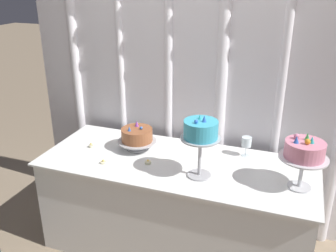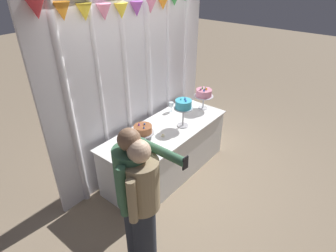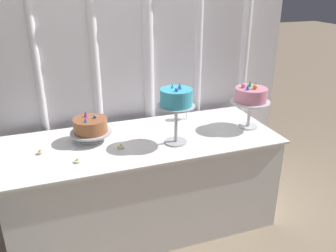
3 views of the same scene
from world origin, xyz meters
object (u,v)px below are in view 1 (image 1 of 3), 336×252
Objects in this scene: wine_glass at (247,142)px; tealight_far_left at (91,146)px; cake_table at (176,205)px; cake_display_rightmost at (304,152)px; tealight_near_left at (103,162)px; cake_display_leftmost at (137,136)px; cake_display_center at (201,133)px; tealight_near_right at (148,162)px.

tealight_far_left is at bearing -167.19° from wine_glass.
cake_table is at bearing -149.60° from wine_glass.
tealight_far_left is (-1.63, 0.07, -0.25)m from cake_display_rightmost.
cake_display_leftmost is at bearing 66.10° from tealight_near_left.
cake_display_center reaches higher than wine_glass.
cake_display_rightmost is (0.67, 0.08, -0.07)m from cake_display_center.
tealight_near_left is at bearing -160.90° from tealight_near_right.
cake_display_rightmost is 9.72× the size of tealight_far_left.
cake_display_leftmost is 0.68m from cake_display_center.
cake_table is 0.77m from cake_display_center.
tealight_near_right is (-0.19, -0.10, 0.41)m from cake_table.
wine_glass reaches higher than tealight_far_left.
cake_display_rightmost reaches higher than tealight_far_left.
cake_display_leftmost is 0.87m from wine_glass.
tealight_far_left is 0.81× the size of tealight_near_right.
tealight_near_left is (-0.73, -0.07, -0.32)m from cake_display_center.
cake_table is 6.65× the size of cake_display_leftmost.
cake_display_center is at bearing -121.47° from wine_glass.
wine_glass is 3.35× the size of tealight_near_left.
tealight_far_left is (-0.37, -0.10, -0.10)m from cake_display_leftmost.
wine_glass is (0.85, 0.18, 0.00)m from cake_display_leftmost.
tealight_near_right is (0.18, -0.20, -0.10)m from cake_display_leftmost.
tealight_far_left is (-0.74, 0.00, 0.41)m from cake_table.
cake_display_leftmost is 0.36m from tealight_near_left.
wine_glass is 3.29× the size of tealight_near_right.
cake_display_center is at bearing -8.61° from tealight_far_left.
cake_table is 43.63× the size of tealight_near_left.
cake_display_leftmost is 1.28m from cake_display_rightmost.
cake_display_center reaches higher than cake_table.
cake_display_center reaches higher than tealight_near_right.
cake_display_center is 1.20× the size of cake_display_rightmost.
cake_table is at bearing -0.19° from tealight_far_left.
cake_display_center reaches higher than cake_display_leftmost.
cake_table is 0.76m from wine_glass.
cake_display_center is 2.89× the size of wine_glass.
cake_display_rightmost is 1.11m from tealight_near_right.
tealight_far_left reaches higher than cake_table.
cake_table is 0.69m from tealight_near_left.
cake_display_rightmost is at bearing -2.37° from tealight_far_left.
cake_display_rightmost is (1.26, -0.17, 0.15)m from cake_display_leftmost.
cake_display_leftmost is at bearing 157.26° from cake_display_center.
tealight_near_left is at bearing -42.57° from tealight_far_left.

